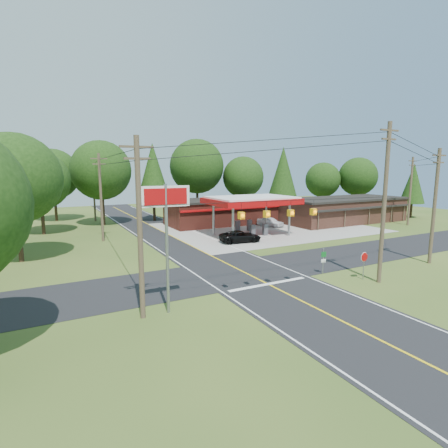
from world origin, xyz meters
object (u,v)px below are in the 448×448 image
sedan_car (270,222)px  big_stop_sign (166,217)px  octagonal_stop_sign (364,259)px  gas_canopy (251,202)px  suv_car (240,237)px

sedan_car → big_stop_sign: 32.52m
big_stop_sign → sedan_car: bearing=44.1°
sedan_car → octagonal_stop_sign: 24.76m
sedan_car → octagonal_stop_sign: size_ratio=1.90×
gas_canopy → octagonal_stop_sign: gas_canopy is taller
suv_car → sedan_car: (9.38, 7.38, 0.03)m
big_stop_sign → octagonal_stop_sign: size_ratio=3.50×
gas_canopy → suv_car: gas_canopy is taller
suv_car → octagonal_stop_sign: (1.31, -16.01, 0.91)m
octagonal_stop_sign → big_stop_sign: bearing=176.2°
suv_car → big_stop_sign: 20.91m
gas_canopy → sedan_car: (6.07, 4.38, -3.58)m
sedan_car → big_stop_sign: (-23.07, -22.39, 4.91)m
suv_car → big_stop_sign: (-13.69, -15.01, 4.94)m
gas_canopy → octagonal_stop_sign: 19.31m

